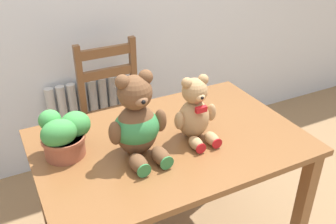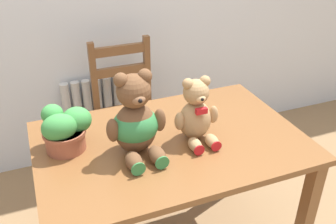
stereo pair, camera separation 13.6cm
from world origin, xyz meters
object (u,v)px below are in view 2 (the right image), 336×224
(teddy_bear_left, at_px, (136,122))
(potted_plant, at_px, (65,129))
(teddy_bear_right, at_px, (196,114))
(wooden_chair_behind, at_px, (128,114))

(teddy_bear_left, xyz_separation_m, potted_plant, (-0.28, 0.13, -0.05))
(teddy_bear_left, bearing_deg, teddy_bear_right, 177.68)
(potted_plant, bearing_deg, wooden_chair_behind, 56.13)
(wooden_chair_behind, distance_m, teddy_bear_right, 0.92)
(wooden_chair_behind, xyz_separation_m, teddy_bear_left, (-0.18, -0.81, 0.44))
(teddy_bear_right, bearing_deg, teddy_bear_left, 0.09)
(wooden_chair_behind, height_order, teddy_bear_right, teddy_bear_right)
(potted_plant, bearing_deg, teddy_bear_right, -13.65)
(teddy_bear_left, distance_m, potted_plant, 0.31)
(teddy_bear_right, bearing_deg, wooden_chair_behind, -82.76)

